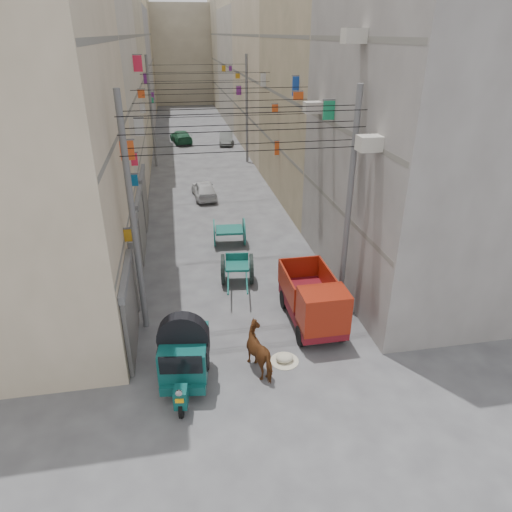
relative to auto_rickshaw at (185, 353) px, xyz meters
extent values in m
plane|color=#434345|center=(2.30, -2.79, -1.07)|extent=(140.00, 140.00, 0.00)
cube|color=slate|center=(-1.82, 5.21, 2.13)|extent=(0.25, 9.80, 0.18)
cube|color=slate|center=(-1.82, 5.21, 5.13)|extent=(0.25, 9.80, 0.18)
cube|color=slate|center=(-1.82, 5.21, 8.13)|extent=(0.25, 9.80, 0.18)
cube|color=#B4A89B|center=(-5.70, 16.21, 4.93)|extent=(8.00, 12.00, 12.00)
cube|color=slate|center=(-1.82, 16.21, 2.13)|extent=(0.25, 11.76, 0.18)
cube|color=slate|center=(-1.82, 16.21, 5.13)|extent=(0.25, 11.76, 0.18)
cube|color=slate|center=(-1.82, 16.21, 8.13)|extent=(0.25, 11.76, 0.18)
cube|color=#B6AA8F|center=(-5.70, 29.21, 5.93)|extent=(8.00, 14.00, 14.00)
cube|color=slate|center=(-1.82, 29.21, 2.13)|extent=(0.25, 13.72, 0.18)
cube|color=slate|center=(-1.82, 29.21, 5.13)|extent=(0.25, 13.72, 0.18)
cube|color=slate|center=(-1.82, 29.21, 8.13)|extent=(0.25, 13.72, 0.18)
cube|color=gray|center=(-5.70, 43.21, 4.83)|extent=(8.00, 14.00, 11.80)
cube|color=slate|center=(-1.82, 43.21, 2.13)|extent=(0.25, 13.72, 0.18)
cube|color=slate|center=(-1.82, 43.21, 5.13)|extent=(0.25, 13.72, 0.18)
cube|color=slate|center=(-1.82, 43.21, 8.13)|extent=(0.25, 13.72, 0.18)
cube|color=tan|center=(-5.70, 56.21, 5.68)|extent=(8.00, 12.00, 13.50)
cube|color=slate|center=(-1.82, 56.21, 2.13)|extent=(0.25, 11.76, 0.18)
cube|color=slate|center=(-1.82, 56.21, 5.13)|extent=(0.25, 11.76, 0.18)
cube|color=slate|center=(-1.82, 56.21, 8.13)|extent=(0.25, 11.76, 0.18)
cube|color=gray|center=(10.30, 5.21, 5.43)|extent=(8.00, 10.00, 13.00)
cube|color=slate|center=(6.42, 5.21, 2.13)|extent=(0.25, 9.80, 0.18)
cube|color=slate|center=(6.42, 5.21, 5.13)|extent=(0.25, 9.80, 0.18)
cube|color=slate|center=(6.42, 5.21, 8.13)|extent=(0.25, 9.80, 0.18)
cube|color=tan|center=(10.30, 16.21, 4.93)|extent=(8.00, 12.00, 12.00)
cube|color=slate|center=(6.42, 16.21, 2.13)|extent=(0.25, 11.76, 0.18)
cube|color=slate|center=(6.42, 16.21, 5.13)|extent=(0.25, 11.76, 0.18)
cube|color=slate|center=(6.42, 16.21, 8.13)|extent=(0.25, 11.76, 0.18)
cube|color=#C8B497|center=(10.30, 29.21, 5.93)|extent=(8.00, 14.00, 14.00)
cube|color=slate|center=(6.42, 29.21, 2.13)|extent=(0.25, 13.72, 0.18)
cube|color=slate|center=(6.42, 29.21, 5.13)|extent=(0.25, 13.72, 0.18)
cube|color=slate|center=(6.42, 29.21, 8.13)|extent=(0.25, 13.72, 0.18)
cube|color=#B4A89B|center=(10.30, 43.21, 4.83)|extent=(8.00, 14.00, 11.80)
cube|color=slate|center=(6.42, 43.21, 2.13)|extent=(0.25, 13.72, 0.18)
cube|color=slate|center=(6.42, 43.21, 5.13)|extent=(0.25, 13.72, 0.18)
cube|color=slate|center=(6.42, 43.21, 8.13)|extent=(0.25, 13.72, 0.18)
cube|color=#B6AA8F|center=(10.30, 56.21, 5.68)|extent=(8.00, 12.00, 13.50)
cube|color=slate|center=(6.42, 56.21, 2.13)|extent=(0.25, 11.76, 0.18)
cube|color=slate|center=(6.42, 56.21, 5.13)|extent=(0.25, 11.76, 0.18)
cube|color=slate|center=(6.42, 56.21, 8.13)|extent=(0.25, 11.76, 0.18)
cube|color=#B6AA8F|center=(2.30, 63.21, 5.43)|extent=(22.00, 10.00, 13.00)
cube|color=#525257|center=(-1.62, 2.01, 0.23)|extent=(0.12, 3.00, 2.60)
cube|color=#5F5F62|center=(-1.60, 2.01, 1.68)|extent=(0.18, 3.20, 0.25)
cube|color=#525257|center=(-1.62, 5.71, 0.23)|extent=(0.12, 3.00, 2.60)
cube|color=#5F5F62|center=(-1.60, 5.71, 1.68)|extent=(0.18, 3.20, 0.25)
cube|color=#525257|center=(-1.62, 9.41, 0.23)|extent=(0.12, 3.00, 2.60)
cube|color=#5F5F62|center=(-1.60, 9.41, 1.68)|extent=(0.18, 3.20, 0.25)
cube|color=#525257|center=(-1.62, 13.21, 0.23)|extent=(0.12, 3.00, 2.60)
cube|color=#5F5F62|center=(-1.60, 13.21, 1.68)|extent=(0.18, 3.20, 0.25)
cube|color=#C68816|center=(6.11, 31.49, 4.91)|extent=(0.38, 0.08, 0.41)
cube|color=#70217B|center=(-1.56, 38.82, 2.55)|extent=(0.27, 0.08, 0.71)
cube|color=#C68816|center=(-1.48, 3.64, 2.28)|extent=(0.44, 0.08, 0.42)
cube|color=beige|center=(-1.47, 13.00, 4.10)|extent=(0.45, 0.08, 0.84)
cube|color=#C68816|center=(6.10, 42.08, 4.84)|extent=(0.41, 0.08, 0.59)
cube|color=#0B4F80|center=(-1.51, 6.97, 3.17)|extent=(0.38, 0.08, 0.44)
cube|color=#70217B|center=(6.09, 30.75, 3.78)|extent=(0.43, 0.08, 0.72)
cube|color=#70217B|center=(6.16, 36.82, 5.18)|extent=(0.28, 0.08, 0.44)
cube|color=red|center=(-1.46, 17.21, 6.79)|extent=(0.48, 0.08, 0.84)
cube|color=#198E5B|center=(-1.54, 35.28, 2.60)|extent=(0.31, 0.08, 0.44)
cube|color=#DB4F19|center=(6.13, 16.23, 4.34)|extent=(0.35, 0.08, 0.45)
cube|color=beige|center=(6.13, 19.86, 5.58)|extent=(0.34, 0.08, 0.79)
cube|color=red|center=(-1.56, 9.23, 3.43)|extent=(0.28, 0.08, 0.52)
cube|color=#70217B|center=(-1.56, 26.83, 5.19)|extent=(0.28, 0.08, 0.74)
cube|color=#DB4F19|center=(6.17, 15.72, 2.15)|extent=(0.26, 0.08, 0.80)
cube|color=#70217B|center=(6.14, 6.58, 5.62)|extent=(0.34, 0.08, 0.55)
cube|color=#DB4F19|center=(-1.46, 5.76, 4.61)|extent=(0.47, 0.08, 0.67)
cube|color=#DB4F19|center=(-1.50, 18.36, 5.07)|extent=(0.40, 0.08, 0.47)
cube|color=beige|center=(-1.54, 18.87, 4.17)|extent=(0.32, 0.08, 0.55)
cube|color=#DB4F19|center=(6.07, 10.95, 5.66)|extent=(0.47, 0.08, 0.35)
cube|color=#1844AE|center=(6.14, 11.78, 6.00)|extent=(0.32, 0.08, 0.89)
cube|color=#198E5B|center=(6.08, 6.50, 5.66)|extent=(0.44, 0.08, 0.69)
cube|color=#C68816|center=(-1.76, 3.21, 1.93)|extent=(0.10, 3.20, 0.80)
cube|color=#198E5B|center=(-1.76, 12.21, 1.93)|extent=(0.10, 3.20, 0.80)
cube|color=#70217B|center=(-1.76, 24.21, 1.93)|extent=(0.10, 3.20, 0.80)
cube|color=#DB4F19|center=(-1.76, 36.21, 1.93)|extent=(0.10, 3.20, 0.80)
cube|color=#70217B|center=(6.36, 3.21, 1.93)|extent=(0.10, 3.20, 0.80)
cube|color=#1844AE|center=(6.36, 12.21, 1.93)|extent=(0.10, 3.20, 0.80)
cube|color=#70217B|center=(6.36, 24.21, 1.93)|extent=(0.10, 3.20, 0.80)
cube|color=beige|center=(6.36, 36.21, 1.93)|extent=(0.10, 3.20, 0.80)
cube|color=#BAB4A7|center=(5.95, 2.21, 5.33)|extent=(0.70, 0.55, 0.45)
cube|color=#BAB4A7|center=(5.95, 8.21, 5.53)|extent=(0.70, 0.55, 0.45)
cube|color=#BAB4A7|center=(5.95, 4.21, 8.23)|extent=(0.70, 0.55, 0.45)
cylinder|color=#5F5F62|center=(-1.30, 3.21, 2.93)|extent=(0.20, 0.20, 8.00)
cylinder|color=#5F5F62|center=(5.90, 3.21, 2.93)|extent=(0.20, 0.20, 8.00)
cylinder|color=#5F5F62|center=(-1.30, 25.21, 2.93)|extent=(0.20, 0.20, 8.00)
cylinder|color=#5F5F62|center=(5.90, 25.21, 2.93)|extent=(0.20, 0.20, 8.00)
cylinder|color=black|center=(2.30, 2.71, 5.13)|extent=(7.40, 0.02, 0.02)
cylinder|color=black|center=(2.30, 2.71, 5.73)|extent=(7.40, 0.02, 0.02)
cylinder|color=black|center=(2.30, 2.71, 6.23)|extent=(7.40, 0.02, 0.02)
cylinder|color=black|center=(2.30, 3.71, 5.13)|extent=(7.40, 0.02, 0.02)
cylinder|color=black|center=(2.30, 3.71, 5.73)|extent=(7.40, 0.02, 0.02)
cylinder|color=black|center=(2.30, 3.71, 6.23)|extent=(7.40, 0.02, 0.02)
cylinder|color=black|center=(2.30, 9.21, 5.13)|extent=(7.40, 0.02, 0.02)
cylinder|color=black|center=(2.30, 9.21, 5.73)|extent=(7.40, 0.02, 0.02)
cylinder|color=black|center=(2.30, 9.21, 6.23)|extent=(7.40, 0.02, 0.02)
cylinder|color=black|center=(2.30, 17.21, 5.13)|extent=(7.40, 0.02, 0.02)
cylinder|color=black|center=(2.30, 17.21, 5.73)|extent=(7.40, 0.02, 0.02)
cylinder|color=black|center=(2.30, 17.21, 6.23)|extent=(7.40, 0.02, 0.02)
cylinder|color=black|center=(2.30, 25.21, 5.13)|extent=(7.40, 0.02, 0.02)
cylinder|color=black|center=(2.30, 25.21, 5.73)|extent=(7.40, 0.02, 0.02)
cylinder|color=black|center=(2.30, 25.21, 6.23)|extent=(7.40, 0.02, 0.02)
cylinder|color=black|center=(-0.18, -1.30, -0.78)|extent=(0.20, 0.58, 0.57)
cylinder|color=black|center=(-0.47, 0.70, -0.78)|extent=(0.20, 0.58, 0.57)
cylinder|color=black|center=(0.64, 0.54, -0.78)|extent=(0.20, 0.58, 0.57)
cube|color=#0C4642|center=(0.00, 0.01, -0.58)|extent=(1.53, 2.10, 0.29)
cube|color=#0C4642|center=(-0.18, -1.25, -0.46)|extent=(0.42, 0.50, 0.56)
cylinder|color=silver|center=(-0.21, -1.48, -0.10)|extent=(0.19, 0.08, 0.18)
cube|color=#F0A00D|center=(-0.21, -1.50, -0.36)|extent=(0.23, 0.06, 0.12)
cube|color=#0C4642|center=(0.01, 0.06, 0.00)|extent=(1.56, 1.90, 0.97)
cube|color=black|center=(-0.12, -0.82, 0.26)|extent=(1.17, 0.23, 0.56)
cube|color=black|center=(-0.66, 0.16, 0.10)|extent=(0.21, 1.22, 0.66)
cube|color=black|center=(0.68, -0.03, 0.10)|extent=(0.21, 1.22, 0.66)
cube|color=white|center=(-0.12, -0.85, -0.51)|extent=(1.27, 0.23, 0.06)
cylinder|color=black|center=(1.76, 5.81, -0.44)|extent=(0.30, 1.27, 1.26)
cylinder|color=#14584F|center=(1.76, 5.81, -0.44)|extent=(0.28, 1.00, 0.99)
cylinder|color=#5F5F62|center=(1.76, 5.81, -0.44)|extent=(0.22, 0.19, 0.16)
cylinder|color=black|center=(2.92, 5.66, -0.44)|extent=(0.30, 1.27, 1.26)
cylinder|color=#14584F|center=(2.92, 5.66, -0.44)|extent=(0.28, 1.00, 0.99)
cylinder|color=#5F5F62|center=(2.92, 5.66, -0.44)|extent=(0.22, 0.19, 0.16)
cylinder|color=#5F5F62|center=(2.34, 5.74, -0.44)|extent=(1.22, 0.23, 0.07)
cube|color=#14584F|center=(2.34, 5.74, -0.27)|extent=(1.07, 1.11, 0.09)
cube|color=#14584F|center=(2.40, 6.18, -0.08)|extent=(0.95, 0.19, 0.32)
cylinder|color=#14584F|center=(1.83, 4.66, -0.35)|extent=(0.33, 2.07, 0.06)
cylinder|color=#14584F|center=(2.55, 4.57, -0.35)|extent=(0.33, 2.07, 0.06)
cylinder|color=black|center=(3.82, 1.17, -0.72)|extent=(0.20, 0.71, 0.70)
cylinder|color=black|center=(3.80, 3.52, -0.72)|extent=(0.20, 0.71, 0.70)
cylinder|color=black|center=(5.20, 1.18, -0.72)|extent=(0.20, 0.71, 0.70)
cylinder|color=black|center=(5.19, 3.53, -0.72)|extent=(0.20, 0.71, 0.70)
cube|color=#5E0D15|center=(4.50, 2.35, -0.48)|extent=(1.57, 3.53, 0.37)
cube|color=maroon|center=(4.51, 1.12, 0.26)|extent=(1.55, 1.13, 1.33)
cube|color=black|center=(4.51, 0.62, 0.37)|extent=(1.39, 0.07, 0.59)
cube|color=#5E0D15|center=(4.50, 2.94, -0.19)|extent=(1.62, 2.36, 0.13)
cube|color=maroon|center=(3.72, 2.93, 0.26)|extent=(0.08, 2.35, 0.91)
cube|color=maroon|center=(5.28, 2.94, 0.26)|extent=(0.08, 2.35, 0.91)
cube|color=maroon|center=(4.49, 4.09, 0.26)|extent=(1.60, 0.07, 0.91)
cylinder|color=#14584F|center=(1.76, 9.60, -0.40)|extent=(0.18, 1.35, 1.35)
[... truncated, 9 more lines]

